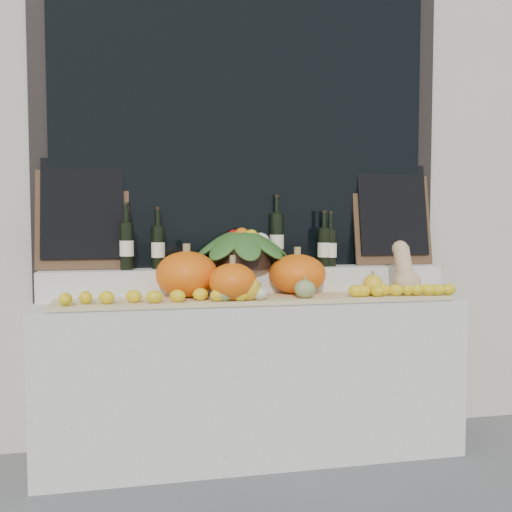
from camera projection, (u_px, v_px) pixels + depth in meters
storefront_facade at (232, 79)px, 3.77m from camera, size 7.00×0.94×4.50m
display_sill at (253, 376)px, 3.18m from camera, size 2.30×0.55×0.88m
rear_tier at (248, 281)px, 3.30m from camera, size 2.30×0.25×0.16m
straw_bedding at (258, 299)px, 3.03m from camera, size 2.10×0.32×0.02m
pumpkin_left at (187, 274)px, 3.02m from camera, size 0.35×0.35×0.24m
pumpkin_right at (297, 274)px, 3.16m from camera, size 0.34×0.34×0.22m
pumpkin_center at (233, 282)px, 2.91m from camera, size 0.29×0.29×0.19m
butternut_squash at (405, 272)px, 3.15m from camera, size 0.15×0.21×0.29m
decorative_gourds at (292, 289)px, 2.97m from camera, size 0.92×0.17×0.15m
lemon_heap at (262, 294)px, 2.92m from camera, size 2.20×0.16×0.06m
produce_bowl at (242, 248)px, 3.26m from camera, size 0.58×0.58×0.24m
wine_bottle_far_left at (127, 246)px, 3.13m from camera, size 0.08×0.08×0.37m
wine_bottle_near_left at (158, 247)px, 3.19m from camera, size 0.08×0.08×0.35m
wine_bottle_tall at (277, 239)px, 3.38m from camera, size 0.08×0.08×0.42m
wine_bottle_near_right at (330, 248)px, 3.38m from camera, size 0.08×0.08×0.33m
wine_bottle_far_right at (324, 247)px, 3.36m from camera, size 0.08×0.08×0.33m
chalkboard_left at (83, 211)px, 3.15m from camera, size 0.50×0.13×0.61m
chalkboard_right at (392, 212)px, 3.52m from camera, size 0.50×0.13×0.61m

